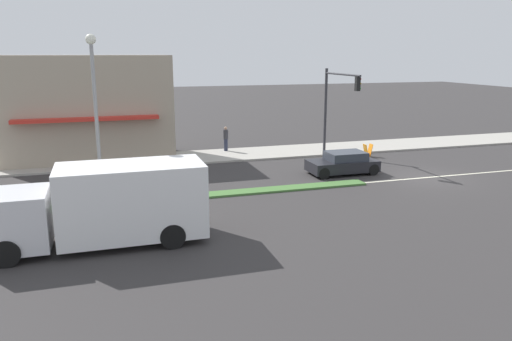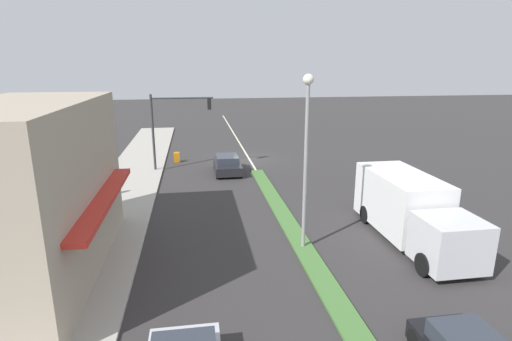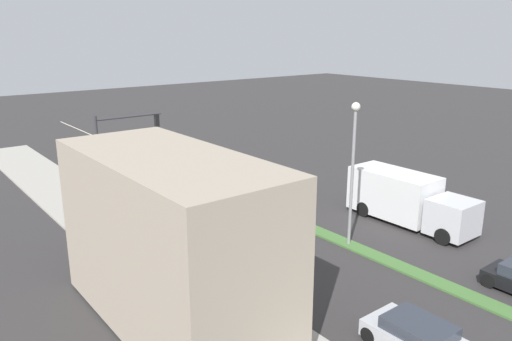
{
  "view_description": "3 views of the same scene",
  "coord_description": "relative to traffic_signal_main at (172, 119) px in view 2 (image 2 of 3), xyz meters",
  "views": [
    {
      "loc": [
        -22.64,
        16.88,
        6.69
      ],
      "look_at": [
        0.28,
        9.77,
        1.02
      ],
      "focal_mm": 35.0,
      "sensor_mm": 36.0,
      "label": 1
    },
    {
      "loc": [
        4.52,
        32.68,
        7.84
      ],
      "look_at": [
        0.89,
        9.44,
        1.54
      ],
      "focal_mm": 28.0,
      "sensor_mm": 36.0,
      "label": 2
    },
    {
      "loc": [
        18.62,
        33.02,
        10.75
      ],
      "look_at": [
        -1.52,
        7.34,
        1.64
      ],
      "focal_mm": 35.0,
      "sensor_mm": 36.0,
      "label": 3
    }
  ],
  "objects": [
    {
      "name": "ground_plane",
      "position": [
        -6.12,
        15.32,
        -3.9
      ],
      "size": [
        160.0,
        160.0,
        0.0
      ],
      "primitive_type": "plane",
      "color": "#333030"
    },
    {
      "name": "sidewalk_right",
      "position": [
        2.88,
        15.82,
        -3.84
      ],
      "size": [
        4.0,
        73.0,
        0.12
      ],
      "primitive_type": "cube",
      "color": "#A8A399",
      "rests_on": "ground"
    },
    {
      "name": "lane_marking_center",
      "position": [
        -6.12,
        -2.68,
        -3.9
      ],
      "size": [
        0.16,
        60.0,
        0.01
      ],
      "primitive_type": "cube",
      "color": "beige",
      "rests_on": "ground"
    },
    {
      "name": "building_corner_store",
      "position": [
        4.45,
        15.03,
        -0.56
      ],
      "size": [
        5.22,
        10.32,
        6.44
      ],
      "color": "tan",
      "rests_on": "sidewalk_right"
    },
    {
      "name": "traffic_signal_main",
      "position": [
        0.0,
        0.0,
        0.0
      ],
      "size": [
        4.59,
        0.34,
        5.6
      ],
      "color": "#333338",
      "rests_on": "sidewalk_right"
    },
    {
      "name": "street_lamp",
      "position": [
        -6.12,
        14.42,
        0.88
      ],
      "size": [
        0.44,
        0.44,
        7.37
      ],
      "color": "gray",
      "rests_on": "median_strip"
    },
    {
      "name": "pedestrian",
      "position": [
        4.1,
        6.17,
        -2.9
      ],
      "size": [
        0.34,
        0.34,
        1.67
      ],
      "color": "#282D42",
      "rests_on": "sidewalk_right"
    },
    {
      "name": "warning_aframe_sign",
      "position": [
        -0.08,
        -2.44,
        -3.47
      ],
      "size": [
        0.45,
        0.53,
        0.84
      ],
      "color": "orange",
      "rests_on": "ground"
    },
    {
      "name": "delivery_truck",
      "position": [
        -11.12,
        14.27,
        -2.43
      ],
      "size": [
        2.44,
        7.5,
        2.87
      ],
      "color": "silver",
      "rests_on": "ground"
    },
    {
      "name": "sedan_dark",
      "position": [
        -3.92,
        1.32,
        -3.29
      ],
      "size": [
        1.88,
        3.87,
        1.26
      ],
      "color": "black",
      "rests_on": "ground"
    }
  ]
}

